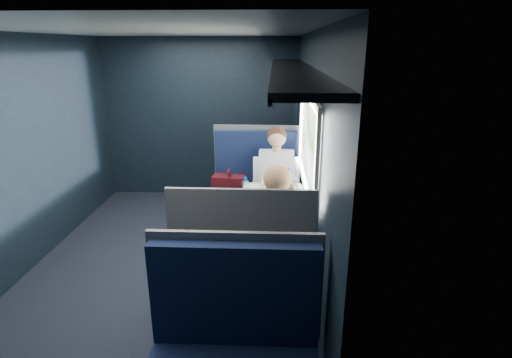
{
  "coord_description": "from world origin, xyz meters",
  "views": [
    {
      "loc": [
        1.07,
        -3.65,
        2.18
      ],
      "look_at": [
        0.9,
        0.0,
        0.95
      ],
      "focal_mm": 28.0,
      "sensor_mm": 36.0,
      "label": 1
    }
  ],
  "objects_px": {
    "table": "(269,207)",
    "seat_bay_near": "(254,197)",
    "bottle_small": "(288,180)",
    "woman": "(277,233)",
    "laptop": "(288,189)",
    "seat_bay_far": "(245,277)",
    "man": "(276,179)",
    "cup": "(293,183)",
    "seat_row_front": "(258,175)"
  },
  "relations": [
    {
      "from": "man",
      "to": "bottle_small",
      "type": "bearing_deg",
      "value": -72.44
    },
    {
      "from": "table",
      "to": "woman",
      "type": "relative_size",
      "value": 0.76
    },
    {
      "from": "seat_bay_far",
      "to": "bottle_small",
      "type": "distance_m",
      "value": 1.32
    },
    {
      "from": "bottle_small",
      "to": "table",
      "type": "bearing_deg",
      "value": -121.24
    },
    {
      "from": "seat_bay_near",
      "to": "seat_row_front",
      "type": "relative_size",
      "value": 1.09
    },
    {
      "from": "cup",
      "to": "table",
      "type": "bearing_deg",
      "value": -123.29
    },
    {
      "from": "woman",
      "to": "laptop",
      "type": "xyz_separation_m",
      "value": [
        0.12,
        0.87,
        0.07
      ]
    },
    {
      "from": "seat_bay_far",
      "to": "man",
      "type": "distance_m",
      "value": 1.62
    },
    {
      "from": "table",
      "to": "seat_bay_near",
      "type": "height_order",
      "value": "seat_bay_near"
    },
    {
      "from": "woman",
      "to": "bottle_small",
      "type": "height_order",
      "value": "woman"
    },
    {
      "from": "seat_bay_near",
      "to": "seat_row_front",
      "type": "height_order",
      "value": "seat_bay_near"
    },
    {
      "from": "seat_row_front",
      "to": "bottle_small",
      "type": "height_order",
      "value": "seat_row_front"
    },
    {
      "from": "bottle_small",
      "to": "woman",
      "type": "bearing_deg",
      "value": -96.83
    },
    {
      "from": "table",
      "to": "seat_bay_near",
      "type": "bearing_deg",
      "value": 102.94
    },
    {
      "from": "seat_bay_near",
      "to": "bottle_small",
      "type": "bearing_deg",
      "value": -55.07
    },
    {
      "from": "laptop",
      "to": "man",
      "type": "bearing_deg",
      "value": 102.82
    },
    {
      "from": "man",
      "to": "woman",
      "type": "bearing_deg",
      "value": -90.0
    },
    {
      "from": "seat_bay_near",
      "to": "woman",
      "type": "relative_size",
      "value": 0.95
    },
    {
      "from": "seat_bay_far",
      "to": "cup",
      "type": "height_order",
      "value": "seat_bay_far"
    },
    {
      "from": "man",
      "to": "cup",
      "type": "xyz_separation_m",
      "value": [
        0.18,
        -0.32,
        0.07
      ]
    },
    {
      "from": "seat_bay_far",
      "to": "laptop",
      "type": "height_order",
      "value": "seat_bay_far"
    },
    {
      "from": "man",
      "to": "seat_bay_near",
      "type": "bearing_deg",
      "value": 147.24
    },
    {
      "from": "table",
      "to": "man",
      "type": "relative_size",
      "value": 0.76
    },
    {
      "from": "table",
      "to": "seat_row_front",
      "type": "xyz_separation_m",
      "value": [
        -0.18,
        1.8,
        -0.25
      ]
    },
    {
      "from": "table",
      "to": "woman",
      "type": "distance_m",
      "value": 0.71
    },
    {
      "from": "table",
      "to": "seat_row_front",
      "type": "height_order",
      "value": "seat_row_front"
    },
    {
      "from": "table",
      "to": "cup",
      "type": "xyz_separation_m",
      "value": [
        0.25,
        0.38,
        0.13
      ]
    },
    {
      "from": "seat_row_front",
      "to": "seat_bay_far",
      "type": "bearing_deg",
      "value": -90.0
    },
    {
      "from": "seat_bay_far",
      "to": "seat_row_front",
      "type": "distance_m",
      "value": 2.67
    },
    {
      "from": "seat_bay_near",
      "to": "laptop",
      "type": "height_order",
      "value": "seat_bay_near"
    },
    {
      "from": "laptop",
      "to": "woman",
      "type": "bearing_deg",
      "value": -98.07
    },
    {
      "from": "seat_bay_near",
      "to": "seat_row_front",
      "type": "bearing_deg",
      "value": 88.9
    },
    {
      "from": "laptop",
      "to": "bottle_small",
      "type": "relative_size",
      "value": 1.31
    },
    {
      "from": "seat_bay_far",
      "to": "woman",
      "type": "bearing_deg",
      "value": 33.82
    },
    {
      "from": "seat_row_front",
      "to": "bottle_small",
      "type": "distance_m",
      "value": 1.59
    },
    {
      "from": "woman",
      "to": "laptop",
      "type": "relative_size",
      "value": 4.4
    },
    {
      "from": "seat_bay_near",
      "to": "man",
      "type": "relative_size",
      "value": 0.95
    },
    {
      "from": "bottle_small",
      "to": "man",
      "type": "bearing_deg",
      "value": 107.56
    },
    {
      "from": "table",
      "to": "seat_row_front",
      "type": "distance_m",
      "value": 1.82
    },
    {
      "from": "seat_bay_far",
      "to": "man",
      "type": "bearing_deg",
      "value": 80.97
    },
    {
      "from": "table",
      "to": "seat_row_front",
      "type": "relative_size",
      "value": 0.86
    },
    {
      "from": "man",
      "to": "bottle_small",
      "type": "relative_size",
      "value": 5.77
    },
    {
      "from": "seat_bay_near",
      "to": "bottle_small",
      "type": "distance_m",
      "value": 0.8
    },
    {
      "from": "table",
      "to": "seat_bay_far",
      "type": "height_order",
      "value": "seat_bay_far"
    },
    {
      "from": "man",
      "to": "cup",
      "type": "relative_size",
      "value": 13.34
    },
    {
      "from": "woman",
      "to": "bottle_small",
      "type": "distance_m",
      "value": 1.03
    },
    {
      "from": "seat_bay_near",
      "to": "seat_bay_far",
      "type": "xyz_separation_m",
      "value": [
        0.02,
        -1.75,
        -0.01
      ]
    },
    {
      "from": "laptop",
      "to": "bottle_small",
      "type": "height_order",
      "value": "bottle_small"
    },
    {
      "from": "seat_row_front",
      "to": "man",
      "type": "relative_size",
      "value": 0.88
    },
    {
      "from": "bottle_small",
      "to": "seat_bay_far",
      "type": "bearing_deg",
      "value": -107.4
    }
  ]
}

